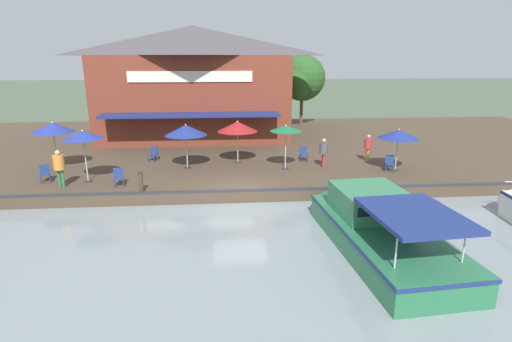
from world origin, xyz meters
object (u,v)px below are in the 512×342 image
at_px(cafe_chair_back_row_seat, 304,153).
at_px(cafe_chair_beside_entrance, 119,176).
at_px(cafe_chair_far_corner_seat, 390,163).
at_px(mooring_post, 141,182).
at_px(patio_umbrella_back_row, 399,134).
at_px(patio_umbrella_far_corner, 186,130).
at_px(patio_umbrella_mid_patio_left, 83,135).
at_px(person_mid_patio, 59,164).
at_px(person_at_quay_edge, 324,150).
at_px(cafe_chair_facing_river, 153,153).
at_px(motorboat_nearest_quay, 373,224).
at_px(patio_umbrella_mid_patio_right, 286,129).
at_px(patio_umbrella_by_entrance, 237,127).
at_px(person_near_entrance, 368,145).
at_px(patio_umbrella_near_quay_edge, 53,128).
at_px(cafe_chair_under_first_umbrella, 45,172).
at_px(waterfront_restaurant, 195,82).
at_px(tree_upstream_bank, 301,79).

bearing_deg(cafe_chair_back_row_seat, cafe_chair_beside_entrance, -67.90).
relative_size(cafe_chair_far_corner_seat, mooring_post, 0.88).
bearing_deg(mooring_post, patio_umbrella_back_row, 101.42).
bearing_deg(mooring_post, patio_umbrella_far_corner, 156.85).
relative_size(patio_umbrella_mid_patio_left, person_mid_patio, 1.44).
bearing_deg(person_at_quay_edge, cafe_chair_facing_river, -103.48).
height_order(person_at_quay_edge, motorboat_nearest_quay, person_at_quay_edge).
relative_size(patio_umbrella_mid_patio_right, cafe_chair_facing_river, 2.88).
relative_size(patio_umbrella_mid_patio_left, cafe_chair_far_corner_seat, 3.03).
height_order(patio_umbrella_by_entrance, cafe_chair_back_row_seat, patio_umbrella_by_entrance).
xyz_separation_m(patio_umbrella_back_row, person_near_entrance, (-2.00, -0.85, -1.00)).
height_order(patio_umbrella_by_entrance, person_at_quay_edge, patio_umbrella_by_entrance).
distance_m(cafe_chair_far_corner_seat, mooring_post, 12.81).
relative_size(person_near_entrance, person_mid_patio, 0.89).
height_order(person_near_entrance, mooring_post, person_near_entrance).
bearing_deg(patio_umbrella_near_quay_edge, patio_umbrella_mid_patio_left, 43.07).
bearing_deg(mooring_post, cafe_chair_back_row_seat, 120.79).
xyz_separation_m(patio_umbrella_far_corner, patio_umbrella_back_row, (1.40, 11.24, -0.13)).
distance_m(cafe_chair_under_first_umbrella, cafe_chair_far_corner_seat, 17.58).
height_order(patio_umbrella_back_row, motorboat_nearest_quay, patio_umbrella_back_row).
distance_m(waterfront_restaurant, cafe_chair_under_first_umbrella, 13.69).
distance_m(cafe_chair_far_corner_seat, motorboat_nearest_quay, 7.99).
xyz_separation_m(patio_umbrella_far_corner, patio_umbrella_by_entrance, (-0.93, 2.82, -0.00)).
distance_m(patio_umbrella_mid_patio_right, person_at_quay_edge, 2.49).
distance_m(cafe_chair_under_first_umbrella, person_at_quay_edge, 14.32).
xyz_separation_m(patio_umbrella_back_row, cafe_chair_beside_entrance, (1.53, -14.22, -1.52)).
height_order(cafe_chair_beside_entrance, cafe_chair_under_first_umbrella, same).
bearing_deg(waterfront_restaurant, person_at_quay_edge, 37.48).
relative_size(patio_umbrella_mid_patio_left, mooring_post, 2.67).
distance_m(person_at_quay_edge, mooring_post, 9.89).
relative_size(patio_umbrella_by_entrance, person_mid_patio, 1.37).
distance_m(patio_umbrella_far_corner, patio_umbrella_mid_patio_left, 5.14).
bearing_deg(motorboat_nearest_quay, waterfront_restaurant, -157.85).
distance_m(patio_umbrella_mid_patio_right, person_mid_patio, 11.25).
height_order(waterfront_restaurant, cafe_chair_beside_entrance, waterfront_restaurant).
distance_m(patio_umbrella_far_corner, motorboat_nearest_quay, 11.51).
height_order(patio_umbrella_near_quay_edge, person_mid_patio, patio_umbrella_near_quay_edge).
distance_m(waterfront_restaurant, cafe_chair_beside_entrance, 13.18).
xyz_separation_m(cafe_chair_facing_river, cafe_chair_beside_entrance, (4.78, -0.84, 0.00)).
xyz_separation_m(person_near_entrance, tree_upstream_bank, (-13.40, -1.47, 3.05)).
bearing_deg(patio_umbrella_back_row, motorboat_nearest_quay, -28.49).
xyz_separation_m(patio_umbrella_mid_patio_left, patio_umbrella_near_quay_edge, (-2.57, -2.40, -0.04)).
height_order(cafe_chair_facing_river, motorboat_nearest_quay, motorboat_nearest_quay).
xyz_separation_m(waterfront_restaurant, person_near_entrance, (8.79, 10.45, -3.14)).
distance_m(patio_umbrella_near_quay_edge, cafe_chair_under_first_umbrella, 3.03).
distance_m(waterfront_restaurant, patio_umbrella_near_quay_edge, 11.54).
bearing_deg(mooring_post, patio_umbrella_by_entrance, 137.52).
distance_m(waterfront_restaurant, patio_umbrella_by_entrance, 9.15).
xyz_separation_m(patio_umbrella_by_entrance, cafe_chair_under_first_umbrella, (2.93, -9.55, -1.64)).
bearing_deg(person_near_entrance, patio_umbrella_back_row, 23.04).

